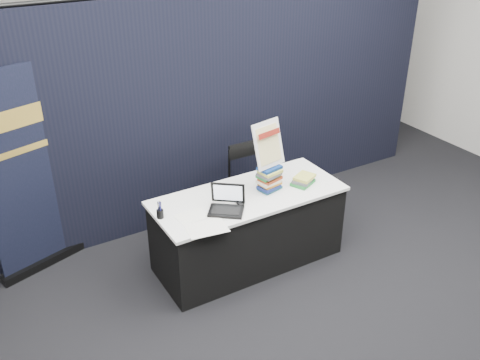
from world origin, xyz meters
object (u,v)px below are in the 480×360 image
(laptop, at_px, (224,205))
(stacking_chair, at_px, (254,183))
(book_stack_tall, at_px, (269,178))
(info_sign, at_px, (268,145))
(pullup_banner, at_px, (28,186))
(display_table, at_px, (248,228))
(book_stack_short, at_px, (304,179))

(laptop, relative_size, stacking_chair, 0.42)
(book_stack_tall, xyz_separation_m, info_sign, (0.00, 0.03, 0.33))
(book_stack_tall, height_order, stacking_chair, book_stack_tall)
(book_stack_tall, distance_m, pullup_banner, 2.19)
(laptop, distance_m, book_stack_tall, 0.56)
(book_stack_tall, bearing_deg, info_sign, 90.00)
(stacking_chair, bearing_deg, display_table, -125.78)
(book_stack_short, bearing_deg, pullup_banner, 155.86)
(book_stack_tall, xyz_separation_m, stacking_chair, (0.17, 0.54, -0.35))
(pullup_banner, bearing_deg, display_table, -46.24)
(info_sign, height_order, stacking_chair, info_sign)
(laptop, bearing_deg, book_stack_short, 40.33)
(pullup_banner, distance_m, stacking_chair, 2.20)
(book_stack_short, bearing_deg, laptop, -177.31)
(info_sign, bearing_deg, stacking_chair, 60.55)
(book_stack_tall, height_order, pullup_banner, pullup_banner)
(info_sign, bearing_deg, laptop, -176.92)
(book_stack_tall, xyz_separation_m, pullup_banner, (-1.96, 0.97, 0.00))
(stacking_chair, bearing_deg, laptop, -137.15)
(book_stack_short, height_order, info_sign, info_sign)
(book_stack_tall, height_order, book_stack_short, book_stack_tall)
(info_sign, bearing_deg, book_stack_tall, -101.18)
(display_table, height_order, info_sign, info_sign)
(display_table, height_order, book_stack_tall, book_stack_tall)
(stacking_chair, bearing_deg, book_stack_tall, -106.85)
(display_table, relative_size, info_sign, 4.11)
(display_table, height_order, pullup_banner, pullup_banner)
(book_stack_short, xyz_separation_m, pullup_banner, (-2.31, 1.04, 0.08))
(book_stack_short, bearing_deg, stacking_chair, 106.55)
(info_sign, height_order, pullup_banner, pullup_banner)
(pullup_banner, bearing_deg, book_stack_short, -41.98)
(book_stack_tall, bearing_deg, pullup_banner, 153.68)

